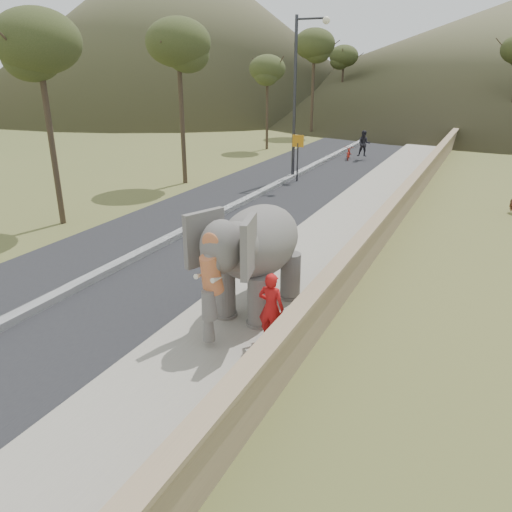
# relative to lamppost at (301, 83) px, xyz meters

# --- Properties ---
(ground) EXTENTS (160.00, 160.00, 0.00)m
(ground) POSITION_rel_lamppost_xyz_m (4.69, -16.56, -4.87)
(ground) COLOR olive
(ground) RESTS_ON ground
(road) EXTENTS (7.00, 120.00, 0.03)m
(road) POSITION_rel_lamppost_xyz_m (-0.31, -6.56, -4.86)
(road) COLOR black
(road) RESTS_ON ground
(median) EXTENTS (0.35, 120.00, 0.22)m
(median) POSITION_rel_lamppost_xyz_m (-0.31, -6.56, -4.76)
(median) COLOR black
(median) RESTS_ON ground
(walkway) EXTENTS (3.00, 120.00, 0.15)m
(walkway) POSITION_rel_lamppost_xyz_m (4.69, -6.56, -4.80)
(walkway) COLOR #9E9687
(walkway) RESTS_ON ground
(parapet) EXTENTS (0.30, 120.00, 1.10)m
(parapet) POSITION_rel_lamppost_xyz_m (6.34, -6.56, -4.32)
(parapet) COLOR tan
(parapet) RESTS_ON ground
(lamppost) EXTENTS (1.76, 0.36, 8.00)m
(lamppost) POSITION_rel_lamppost_xyz_m (0.00, 0.00, 0.00)
(lamppost) COLOR #2F2E33
(lamppost) RESTS_ON ground
(signboard) EXTENTS (0.60, 0.08, 2.40)m
(signboard) POSITION_rel_lamppost_xyz_m (0.19, -0.63, -3.23)
(signboard) COLOR #2D2D33
(signboard) RESTS_ON ground
(hill_left) EXTENTS (60.00, 60.00, 22.00)m
(hill_left) POSITION_rel_lamppost_xyz_m (-33.31, 38.44, 6.13)
(hill_left) COLOR brown
(hill_left) RESTS_ON ground
(elephant_and_man) EXTENTS (2.27, 3.77, 2.66)m
(elephant_and_man) POSITION_rel_lamppost_xyz_m (4.71, -14.85, -3.40)
(elephant_and_man) COLOR slate
(elephant_and_man) RESTS_ON ground
(motorcyclist) EXTENTS (1.84, 1.74, 1.87)m
(motorcyclist) POSITION_rel_lamppost_xyz_m (1.26, 7.03, -4.13)
(motorcyclist) COLOR maroon
(motorcyclist) RESTS_ON ground
(trees) EXTENTS (47.50, 44.60, 8.82)m
(trees) POSITION_rel_lamppost_xyz_m (5.65, 12.54, -1.04)
(trees) COLOR #473828
(trees) RESTS_ON ground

